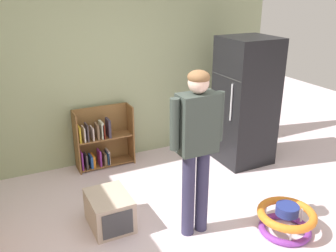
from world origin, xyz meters
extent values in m
plane|color=silver|center=(0.00, 0.00, 0.00)|extent=(12.00, 12.00, 0.00)
cube|color=#A1AD82|center=(0.00, 2.33, 1.35)|extent=(5.20, 0.06, 2.70)
cube|color=black|center=(1.71, 1.41, 0.89)|extent=(0.70, 0.68, 1.78)
cylinder|color=silver|center=(1.34, 1.24, 0.98)|extent=(0.02, 0.02, 0.50)
cube|color=#333333|center=(1.35, 1.41, 1.28)|extent=(0.01, 0.67, 0.01)
cube|color=brown|center=(-0.54, 2.11, 0.42)|extent=(0.02, 0.28, 0.85)
cube|color=brown|center=(0.24, 2.11, 0.42)|extent=(0.02, 0.28, 0.85)
cube|color=brown|center=(-0.15, 2.24, 0.42)|extent=(0.80, 0.02, 0.85)
cube|color=brown|center=(-0.15, 2.11, 0.03)|extent=(0.76, 0.24, 0.02)
cube|color=brown|center=(-0.15, 2.11, 0.43)|extent=(0.76, 0.24, 0.02)
cube|color=purple|center=(-0.50, 2.08, 0.17)|extent=(0.02, 0.17, 0.26)
cube|color=gold|center=(-0.50, 2.08, 0.56)|extent=(0.02, 0.17, 0.22)
cube|color=#423D3E|center=(-0.44, 2.08, 0.14)|extent=(0.02, 0.17, 0.21)
cube|color=beige|center=(-0.43, 2.08, 0.54)|extent=(0.02, 0.17, 0.20)
cube|color=#234D99|center=(-0.37, 2.08, 0.13)|extent=(0.03, 0.17, 0.17)
cube|color=#453B40|center=(-0.39, 2.08, 0.56)|extent=(0.02, 0.17, 0.24)
cube|color=orange|center=(-0.34, 2.08, 0.13)|extent=(0.03, 0.17, 0.17)
cube|color=beige|center=(-0.32, 2.08, 0.53)|extent=(0.02, 0.17, 0.18)
cube|color=#852D89|center=(-0.24, 2.08, 0.15)|extent=(0.02, 0.17, 0.23)
cube|color=brown|center=(-0.25, 2.08, 0.55)|extent=(0.03, 0.17, 0.22)
cube|color=brown|center=(-0.17, 2.08, 0.13)|extent=(0.03, 0.17, 0.17)
cube|color=beige|center=(-0.19, 2.08, 0.56)|extent=(0.03, 0.17, 0.24)
cube|color=beige|center=(-0.12, 2.08, 0.14)|extent=(0.02, 0.17, 0.20)
cube|color=#B0291F|center=(-0.17, 2.08, 0.55)|extent=(0.03, 0.17, 0.21)
cube|color=#265094|center=(-0.13, 2.08, 0.13)|extent=(0.02, 0.17, 0.18)
cube|color=#393342|center=(-0.09, 2.08, 0.57)|extent=(0.03, 0.17, 0.26)
cylinder|color=#333050|center=(0.15, 0.24, 0.46)|extent=(0.13, 0.13, 0.92)
cylinder|color=#333050|center=(0.31, 0.24, 0.46)|extent=(0.13, 0.13, 0.92)
cube|color=#37413B|center=(0.23, 0.24, 1.21)|extent=(0.38, 0.22, 0.58)
cylinder|color=#37413B|center=(-0.01, 0.24, 1.24)|extent=(0.09, 0.09, 0.49)
cylinder|color=#37413B|center=(0.47, 0.24, 1.24)|extent=(0.09, 0.09, 0.49)
sphere|color=beige|center=(0.23, 0.24, 1.60)|extent=(0.20, 0.20, 0.20)
ellipsoid|color=brown|center=(0.23, 0.24, 1.65)|extent=(0.21, 0.21, 0.13)
torus|color=purple|center=(1.07, -0.19, 0.04)|extent=(0.54, 0.54, 0.07)
torus|color=orange|center=(1.07, -0.19, 0.22)|extent=(0.60, 0.60, 0.08)
cylinder|color=navy|center=(1.07, -0.19, 0.27)|extent=(0.23, 0.23, 0.10)
cylinder|color=silver|center=(1.29, -0.19, 0.13)|extent=(0.02, 0.02, 0.18)
cylinder|color=silver|center=(0.96, 0.00, 0.13)|extent=(0.02, 0.02, 0.18)
cylinder|color=silver|center=(0.96, -0.39, 0.13)|extent=(0.02, 0.02, 0.18)
cube|color=beige|center=(-0.53, 0.73, 0.18)|extent=(0.42, 0.54, 0.36)
cube|color=#424247|center=(-0.53, 0.46, 0.18)|extent=(0.32, 0.01, 0.27)
camera|label=1|loc=(-1.44, -2.54, 2.44)|focal=39.56mm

